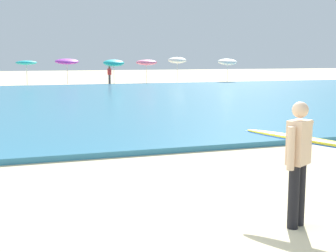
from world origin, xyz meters
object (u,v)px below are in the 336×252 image
beach_umbrella_7 (177,60)px  beach_umbrella_8 (227,62)px  beach_umbrella_3 (26,63)px  beach_umbrella_5 (114,63)px  beach_umbrella_6 (147,62)px  beachgoer_near_row_left (109,75)px  beach_umbrella_4 (67,62)px  surfer_with_board (305,151)px

beach_umbrella_7 → beach_umbrella_8: size_ratio=1.05×
beach_umbrella_3 → beach_umbrella_5: beach_umbrella_5 is taller
beach_umbrella_3 → beach_umbrella_6: (10.51, -0.54, -0.00)m
beach_umbrella_8 → beachgoer_near_row_left: 11.24m
beach_umbrella_6 → beach_umbrella_7: bearing=14.2°
beach_umbrella_3 → beach_umbrella_4: beach_umbrella_4 is taller
beach_umbrella_4 → beach_umbrella_5: (3.95, -1.21, -0.13)m
beach_umbrella_3 → beach_umbrella_5: size_ratio=0.94×
beach_umbrella_3 → beach_umbrella_6: bearing=-2.9°
beach_umbrella_3 → beach_umbrella_7: bearing=1.2°
beach_umbrella_6 → beachgoer_near_row_left: bearing=-168.4°
beach_umbrella_5 → beach_umbrella_6: 3.11m
beach_umbrella_6 → beach_umbrella_7: (3.29, 0.84, 0.18)m
beach_umbrella_3 → beach_umbrella_7: (13.81, 0.30, 0.18)m
surfer_with_board → beach_umbrella_6: size_ratio=0.99×
beach_umbrella_6 → beach_umbrella_7: size_ratio=0.89×
surfer_with_board → beach_umbrella_6: 36.40m
beach_umbrella_5 → beach_umbrella_8: beach_umbrella_8 is taller
beach_umbrella_7 → beach_umbrella_8: bearing=-26.7°
beach_umbrella_4 → surfer_with_board: bearing=-91.8°
beach_umbrella_3 → beach_umbrella_6: beach_umbrella_6 is taller
beach_umbrella_3 → beach_umbrella_8: beach_umbrella_8 is taller
surfer_with_board → beach_umbrella_5: beach_umbrella_5 is taller
beach_umbrella_8 → beach_umbrella_6: bearing=170.2°
beach_umbrella_7 → surfer_with_board: bearing=-107.5°
beach_umbrella_4 → beach_umbrella_7: (10.35, -0.16, 0.09)m
beach_umbrella_5 → beach_umbrella_6: bearing=3.9°
beach_umbrella_4 → beach_umbrella_6: (7.06, -1.00, -0.09)m
surfer_with_board → beach_umbrella_6: beach_umbrella_6 is taller
beach_umbrella_5 → beach_umbrella_8: size_ratio=0.98×
beach_umbrella_4 → beachgoer_near_row_left: 4.02m
beach_umbrella_8 → surfer_with_board: bearing=-114.7°
beach_umbrella_3 → beach_umbrella_8: bearing=-5.8°
surfer_with_board → beach_umbrella_8: size_ratio=0.93×
beach_umbrella_3 → beachgoer_near_row_left: size_ratio=1.33×
surfer_with_board → beach_umbrella_8: beach_umbrella_8 is taller
beach_umbrella_3 → beachgoer_near_row_left: beach_umbrella_3 is taller
beach_umbrella_5 → beach_umbrella_8: (10.66, -1.09, 0.07)m
beach_umbrella_3 → beach_umbrella_7: size_ratio=0.87×
beach_umbrella_5 → beachgoer_near_row_left: bearing=-133.8°
beach_umbrella_6 → beachgoer_near_row_left: 3.84m
beach_umbrella_7 → beach_umbrella_6: bearing=-165.8°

